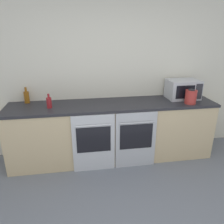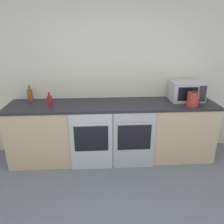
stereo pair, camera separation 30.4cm
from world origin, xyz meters
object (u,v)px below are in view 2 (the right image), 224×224
at_px(microwave, 186,91).
at_px(oven_right, 134,141).
at_px(oven_left, 91,142).
at_px(bottle_amber, 30,95).
at_px(bottle_red, 50,101).
at_px(kettle, 193,99).

bearing_deg(microwave, oven_right, -153.66).
height_order(oven_left, bottle_amber, bottle_amber).
bearing_deg(oven_left, oven_right, 0.00).
bearing_deg(bottle_red, oven_left, -25.44).
xyz_separation_m(oven_left, bottle_amber, (-0.97, 0.58, 0.57)).
height_order(oven_left, bottle_red, bottle_red).
bearing_deg(oven_right, microwave, 26.34).
bearing_deg(microwave, kettle, -90.66).
height_order(microwave, kettle, microwave).
distance_m(oven_right, bottle_red, 1.38).
distance_m(microwave, kettle, 0.28).
height_order(oven_left, kettle, kettle).
relative_size(microwave, bottle_red, 2.40).
bearing_deg(bottle_amber, oven_right, -19.92).
distance_m(oven_right, kettle, 1.07).
distance_m(bottle_amber, kettle, 2.51).
xyz_separation_m(oven_left, kettle, (1.50, 0.16, 0.58)).
height_order(bottle_red, kettle, kettle).
height_order(oven_right, bottle_amber, bottle_amber).
relative_size(bottle_amber, bottle_red, 1.17).
bearing_deg(bottle_red, oven_right, -13.13).
relative_size(oven_right, microwave, 1.77).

